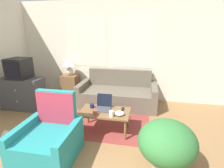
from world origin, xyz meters
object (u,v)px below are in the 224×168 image
at_px(laptop, 103,106).
at_px(armchair, 49,140).
at_px(couch, 118,95).
at_px(cat_black, 7,137).
at_px(coffee_table, 105,113).
at_px(table_lamp, 69,63).
at_px(television, 19,68).
at_px(snack_bowl, 119,113).
at_px(cup_white, 111,114).
at_px(cup_yellow, 95,113).
at_px(tv_remote, 123,109).
at_px(cup_navy, 92,106).
at_px(potted_plant, 167,144).

bearing_deg(laptop, armchair, -123.10).
bearing_deg(couch, laptop, -93.99).
bearing_deg(cat_black, armchair, 32.67).
distance_m(armchair, coffee_table, 1.06).
xyz_separation_m(couch, laptop, (-0.08, -1.20, 0.21)).
relative_size(armchair, laptop, 3.03).
bearing_deg(cat_black, laptop, 69.69).
height_order(table_lamp, coffee_table, table_lamp).
distance_m(television, snack_bowl, 2.63).
height_order(armchair, cup_white, armchair).
distance_m(snack_bowl, cat_black, 1.96).
relative_size(laptop, snack_bowl, 1.80).
bearing_deg(cup_yellow, cat_black, -160.54).
bearing_deg(snack_bowl, television, 163.58).
relative_size(snack_bowl, cat_black, 0.41).
distance_m(tv_remote, cat_black, 2.06).
bearing_deg(cup_white, snack_bowl, 31.27).
distance_m(coffee_table, cup_white, 0.26).
relative_size(table_lamp, cup_navy, 5.94).
xyz_separation_m(table_lamp, tv_remote, (1.63, -1.32, -0.58)).
height_order(coffee_table, tv_remote, tv_remote).
distance_m(laptop, snack_bowl, 0.40).
relative_size(table_lamp, tv_remote, 3.25).
height_order(television, coffee_table, television).
height_order(coffee_table, cup_white, cup_white).
bearing_deg(television, cat_black, -64.27).
bearing_deg(coffee_table, potted_plant, -40.40).
relative_size(cup_white, potted_plant, 0.14).
distance_m(armchair, potted_plant, 1.68).
bearing_deg(television, laptop, -13.63).
bearing_deg(cat_black, table_lamp, 125.86).
bearing_deg(potted_plant, couch, 114.42).
distance_m(television, potted_plant, 3.57).
relative_size(television, coffee_table, 0.51).
height_order(coffee_table, cup_yellow, cup_yellow).
height_order(table_lamp, tv_remote, table_lamp).
distance_m(cup_yellow, cat_black, 1.55).
bearing_deg(potted_plant, snack_bowl, 133.85).
xyz_separation_m(cup_white, snack_bowl, (0.13, 0.08, -0.02)).
xyz_separation_m(couch, potted_plant, (0.98, -2.17, 0.20)).
bearing_deg(armchair, tv_remote, 44.69).
xyz_separation_m(table_lamp, laptop, (1.26, -1.35, -0.54)).
bearing_deg(cup_navy, table_lamp, 127.34).
height_order(cup_yellow, snack_bowl, cup_yellow).
bearing_deg(television, couch, 17.10).
xyz_separation_m(coffee_table, laptop, (-0.05, 0.11, 0.11)).
xyz_separation_m(couch, table_lamp, (-1.34, 0.16, 0.74)).
relative_size(couch, laptop, 6.25).
xyz_separation_m(laptop, cup_yellow, (-0.08, -0.27, -0.02)).
bearing_deg(snack_bowl, tv_remote, 83.67).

